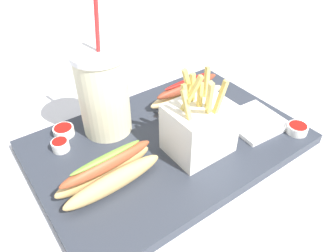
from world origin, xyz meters
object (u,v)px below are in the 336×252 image
ketchup_cup_1 (64,131)px  ketchup_cup_3 (297,128)px  hot_dog_2 (109,173)px  ketchup_cup_2 (60,145)px  hot_dog_1 (187,94)px  napkin_stack (254,122)px  soda_cup (103,93)px  fries_basket (199,128)px

ketchup_cup_1 → ketchup_cup_3: same height
hot_dog_2 → ketchup_cup_2: 0.13m
hot_dog_1 → napkin_stack: (0.06, -0.14, -0.02)m
soda_cup → fries_basket: soda_cup is taller
soda_cup → hot_dog_1: bearing=-6.3°
fries_basket → hot_dog_1: (0.08, 0.13, -0.03)m
napkin_stack → ketchup_cup_2: bearing=155.9°
soda_cup → ketchup_cup_3: soda_cup is taller
ketchup_cup_1 → ketchup_cup_2: ketchup_cup_2 is taller
hot_dog_1 → hot_dog_2: 0.27m
napkin_stack → ketchup_cup_1: bearing=149.4°
fries_basket → ketchup_cup_2: bearing=144.2°
ketchup_cup_1 → napkin_stack: size_ratio=0.36×
hot_dog_2 → ketchup_cup_2: (-0.03, 0.13, -0.01)m
ketchup_cup_2 → ketchup_cup_3: (0.39, -0.22, -0.00)m
hot_dog_2 → ketchup_cup_3: bearing=-15.3°
hot_dog_1 → hot_dog_2: (-0.25, -0.11, 0.00)m
ketchup_cup_2 → ketchup_cup_1: bearing=60.7°
soda_cup → fries_basket: bearing=-55.5°
soda_cup → fries_basket: size_ratio=1.52×
fries_basket → hot_dog_1: fries_basket is taller
napkin_stack → ketchup_cup_3: bearing=-56.7°
hot_dog_2 → soda_cup: bearing=63.5°
fries_basket → napkin_stack: size_ratio=1.57×
hot_dog_1 → hot_dog_2: hot_dog_2 is taller
hot_dog_2 → ketchup_cup_3: size_ratio=4.50×
hot_dog_2 → ketchup_cup_3: (0.36, -0.10, -0.01)m
soda_cup → napkin_stack: 0.30m
ketchup_cup_3 → hot_dog_2: bearing=164.7°
soda_cup → hot_dog_1: soda_cup is taller
ketchup_cup_2 → ketchup_cup_3: bearing=-29.7°
soda_cup → hot_dog_2: 0.16m
soda_cup → hot_dog_2: size_ratio=1.45×
ketchup_cup_1 → napkin_stack: bearing=-30.6°
hot_dog_1 → napkin_stack: size_ratio=1.62×
napkin_stack → fries_basket: bearing=176.7°
ketchup_cup_2 → napkin_stack: 0.38m
hot_dog_1 → soda_cup: bearing=173.7°
hot_dog_1 → ketchup_cup_1: size_ratio=4.45×
ketchup_cup_1 → fries_basket: bearing=-45.3°
fries_basket → ketchup_cup_2: fries_basket is taller
soda_cup → hot_dog_2: (-0.07, -0.13, -0.06)m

